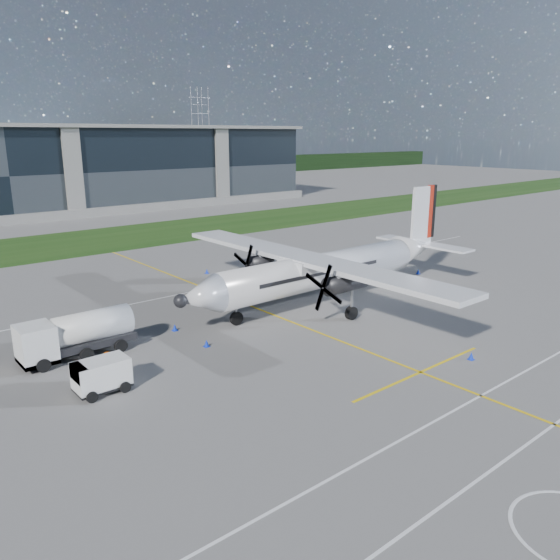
# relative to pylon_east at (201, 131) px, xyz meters

# --- Properties ---
(ground) EXTENTS (400.00, 400.00, 0.00)m
(ground) POSITION_rel_pylon_east_xyz_m (-85.00, -110.00, -15.00)
(ground) COLOR #615F5C
(ground) RESTS_ON ground
(grass_strip) EXTENTS (400.00, 18.00, 0.04)m
(grass_strip) POSITION_rel_pylon_east_xyz_m (-85.00, -102.00, -14.98)
(grass_strip) COLOR #193B10
(grass_strip) RESTS_ON ground
(pylon_east) EXTENTS (9.00, 4.60, 30.00)m
(pylon_east) POSITION_rel_pylon_east_xyz_m (0.00, 0.00, 0.00)
(pylon_east) COLOR gray
(pylon_east) RESTS_ON ground
(yellow_taxiway_centerline) EXTENTS (0.20, 70.00, 0.01)m
(yellow_taxiway_centerline) POSITION_rel_pylon_east_xyz_m (-82.00, -140.00, -14.99)
(yellow_taxiway_centerline) COLOR yellow
(yellow_taxiway_centerline) RESTS_ON ground
(white_lane_line) EXTENTS (90.00, 0.15, 0.01)m
(white_lane_line) POSITION_rel_pylon_east_xyz_m (-85.00, -164.00, -14.99)
(white_lane_line) COLOR white
(white_lane_line) RESTS_ON ground
(turboprop_aircraft) EXTENTS (29.29, 30.37, 9.11)m
(turboprop_aircraft) POSITION_rel_pylon_east_xyz_m (-75.86, -141.95, -10.44)
(turboprop_aircraft) COLOR white
(turboprop_aircraft) RESTS_ON ground
(fuel_tanker_truck) EXTENTS (7.59, 2.47, 2.85)m
(fuel_tanker_truck) POSITION_rel_pylon_east_xyz_m (-97.48, -140.25, -13.58)
(fuel_tanker_truck) COLOR silver
(fuel_tanker_truck) RESTS_ON ground
(baggage_tug) EXTENTS (3.14, 1.88, 1.88)m
(baggage_tug) POSITION_rel_pylon_east_xyz_m (-97.78, -146.18, -14.06)
(baggage_tug) COLOR silver
(baggage_tug) RESTS_ON ground
(ground_crew_person) EXTENTS (0.70, 0.93, 2.16)m
(ground_crew_person) POSITION_rel_pylon_east_xyz_m (-96.97, -145.20, -13.92)
(ground_crew_person) COLOR #F25907
(ground_crew_person) RESTS_ON ground
(safety_cone_nose_stbd) EXTENTS (0.36, 0.36, 0.50)m
(safety_cone_nose_stbd) POSITION_rel_pylon_east_xyz_m (-89.81, -140.06, -14.75)
(safety_cone_nose_stbd) COLOR #0B2AC9
(safety_cone_nose_stbd) RESTS_ON ground
(safety_cone_tail) EXTENTS (0.36, 0.36, 0.50)m
(safety_cone_tail) POSITION_rel_pylon_east_xyz_m (-62.23, -141.26, -14.75)
(safety_cone_tail) COLOR #0B2AC9
(safety_cone_tail) RESTS_ON ground
(safety_cone_stbdwing) EXTENTS (0.36, 0.36, 0.50)m
(safety_cone_stbdwing) POSITION_rel_pylon_east_xyz_m (-78.85, -127.16, -14.75)
(safety_cone_stbdwing) COLOR #0B2AC9
(safety_cone_stbdwing) RESTS_ON ground
(safety_cone_portwing) EXTENTS (0.36, 0.36, 0.50)m
(safety_cone_portwing) POSITION_rel_pylon_east_xyz_m (-77.93, -156.90, -14.75)
(safety_cone_portwing) COLOR #0B2AC9
(safety_cone_portwing) RESTS_ON ground
(safety_cone_nose_port) EXTENTS (0.36, 0.36, 0.50)m
(safety_cone_nose_port) POSITION_rel_pylon_east_xyz_m (-89.71, -144.21, -14.75)
(safety_cone_nose_port) COLOR #0B2AC9
(safety_cone_nose_port) RESTS_ON ground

